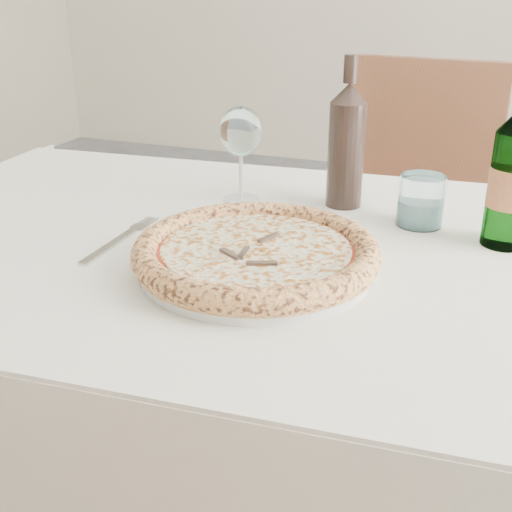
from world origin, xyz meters
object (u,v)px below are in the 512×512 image
Objects in this scene: chair_far at (407,213)px; pizza at (256,252)px; wine_bottle at (346,144)px; wine_glass at (241,134)px; dining_table at (279,298)px; plate at (256,263)px; tumbler at (421,204)px.

pizza is (-0.08, -0.94, 0.25)m from chair_far.
wine_glass is at bearing -167.27° from wine_bottle.
chair_far is at bearing 85.27° from pizza.
pizza reaches higher than dining_table.
wine_glass is (-0.13, 0.17, 0.21)m from dining_table.
plate is at bearing -94.73° from chair_far.
chair_far is 2.75× the size of pizza.
wine_bottle reaches higher than chair_far.
plate is 0.02m from pizza.
dining_table is 0.85m from chair_far.
wine_glass reaches higher than tumbler.
dining_table is 1.56× the size of chair_far.
dining_table is at bearing -95.29° from chair_far.
wine_glass is at bearing 116.33° from plate.
wine_bottle is (-0.03, -0.63, 0.33)m from chair_far.
wine_bottle reaches higher than pizza.
wine_glass is at bearing 128.26° from dining_table.
dining_table is at bearing -102.12° from wine_bottle.
chair_far is 0.97m from plate.
wine_bottle is (0.18, 0.04, -0.01)m from wine_glass.
tumbler is at bearing -20.42° from wine_bottle.
chair_far is 0.74m from tumbler.
tumbler reaches higher than pizza.
pizza is at bearing -125.54° from tumbler.
plate is at bearing -125.54° from tumbler.
pizza is at bearing -90.00° from dining_table.
pizza is 0.32m from wine_bottle.
chair_far is 0.78m from wine_glass.
chair_far is at bearing 84.71° from dining_table.
dining_table is 8.66× the size of wine_glass.
wine_bottle reaches higher than tumbler.
tumbler is at bearing 40.53° from dining_table.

